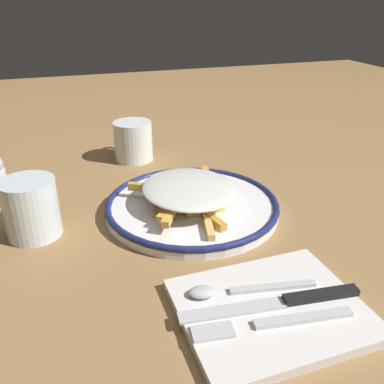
{
  "coord_description": "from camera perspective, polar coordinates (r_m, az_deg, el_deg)",
  "views": [
    {
      "loc": [
        -0.57,
        0.19,
        0.33
      ],
      "look_at": [
        0.0,
        0.0,
        0.04
      ],
      "focal_mm": 38.77,
      "sensor_mm": 36.0,
      "label": 1
    }
  ],
  "objects": [
    {
      "name": "ground_plane",
      "position": [
        0.68,
        0.0,
        -2.7
      ],
      "size": [
        2.6,
        2.6,
        0.0
      ],
      "primitive_type": "plane",
      "color": "olive"
    },
    {
      "name": "plate",
      "position": [
        0.68,
        0.0,
        -1.87
      ],
      "size": [
        0.28,
        0.28,
        0.02
      ],
      "color": "white",
      "rests_on": "ground_plane"
    },
    {
      "name": "fries_heap",
      "position": [
        0.66,
        -0.52,
        0.11
      ],
      "size": [
        0.23,
        0.17,
        0.04
      ],
      "color": "gold",
      "rests_on": "plate"
    },
    {
      "name": "napkin",
      "position": [
        0.49,
        10.75,
        -15.61
      ],
      "size": [
        0.17,
        0.2,
        0.01
      ],
      "primitive_type": "cube",
      "rotation": [
        0.0,
        0.0,
        0.01
      ],
      "color": "silver",
      "rests_on": "ground_plane"
    },
    {
      "name": "fork",
      "position": [
        0.46,
        11.08,
        -17.22
      ],
      "size": [
        0.04,
        0.18,
        0.0
      ],
      "color": "silver",
      "rests_on": "napkin"
    },
    {
      "name": "knife",
      "position": [
        0.49,
        12.95,
        -14.39
      ],
      "size": [
        0.04,
        0.21,
        0.01
      ],
      "color": "black",
      "rests_on": "napkin"
    },
    {
      "name": "spoon",
      "position": [
        0.49,
        5.32,
        -13.29
      ],
      "size": [
        0.04,
        0.15,
        0.01
      ],
      "color": "silver",
      "rests_on": "napkin"
    },
    {
      "name": "water_glass",
      "position": [
        0.64,
        -21.28,
        -2.09
      ],
      "size": [
        0.08,
        0.08,
        0.09
      ],
      "primitive_type": "cylinder",
      "color": "silver",
      "rests_on": "ground_plane"
    },
    {
      "name": "coffee_mug",
      "position": [
        0.89,
        -8.11,
        6.99
      ],
      "size": [
        0.11,
        0.08,
        0.08
      ],
      "color": "white",
      "rests_on": "ground_plane"
    }
  ]
}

